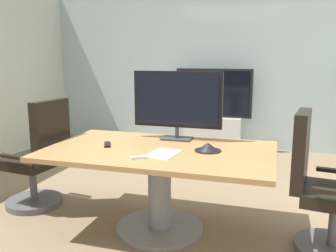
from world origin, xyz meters
TOP-DOWN VIEW (x-y plane):
  - ground_plane at (0.00, 0.00)m, footprint 7.09×7.09m
  - wall_back_glass_partition at (0.00, 3.04)m, footprint 5.72×0.10m
  - conference_table at (0.12, -0.16)m, footprint 1.90×1.13m
  - office_chair_left at (-1.18, -0.04)m, footprint 0.62×0.60m
  - office_chair_right at (1.42, -0.13)m, footprint 0.62×0.60m
  - tv_monitor at (0.17, 0.23)m, footprint 0.84×0.18m
  - wall_display_unit at (0.09, 2.69)m, footprint 1.20×0.36m
  - conference_phone at (0.53, -0.11)m, footprint 0.22×0.22m
  - remote_control at (-0.35, -0.18)m, footprint 0.12×0.17m
  - whiteboard_marker at (0.06, -0.50)m, footprint 0.12×0.09m
  - paper_notepad at (0.20, -0.32)m, footprint 0.25×0.32m

SIDE VIEW (x-z plane):
  - ground_plane at x=0.00m, z-range 0.00..0.00m
  - wall_display_unit at x=0.09m, z-range -0.21..1.10m
  - office_chair_left at x=-1.18m, z-range -0.09..1.00m
  - office_chair_right at x=1.42m, z-range -0.09..1.00m
  - conference_table at x=0.12m, z-range 0.18..0.90m
  - paper_notepad at x=0.20m, z-range 0.73..0.74m
  - remote_control at x=-0.35m, z-range 0.73..0.75m
  - whiteboard_marker at x=0.06m, z-range 0.73..0.75m
  - conference_phone at x=0.53m, z-range 0.72..0.79m
  - tv_monitor at x=0.17m, z-range 0.77..1.41m
  - wall_back_glass_partition at x=0.00m, z-range 0.00..2.60m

